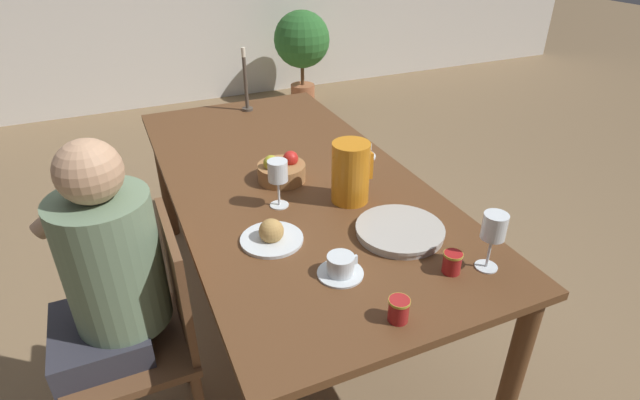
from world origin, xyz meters
name	(u,v)px	position (x,y,z in m)	size (l,w,h in m)	color
ground_plane	(295,311)	(0.00, 0.00, 0.00)	(20.00, 20.00, 0.00)	#7F6647
dining_table	(291,195)	(0.00, 0.00, 0.67)	(0.98, 2.04, 0.75)	brown
chair_person_side	(147,334)	(-0.68, -0.39, 0.48)	(0.42, 0.42, 0.89)	brown
person_seated	(106,283)	(-0.76, -0.36, 0.71)	(0.39, 0.41, 1.19)	#33333D
red_pitcher	(351,172)	(0.14, -0.27, 0.87)	(0.17, 0.14, 0.24)	orange
wine_glass_water	(278,173)	(-0.12, -0.20, 0.89)	(0.07, 0.07, 0.19)	white
wine_glass_juice	(494,230)	(0.34, -0.82, 0.90)	(0.07, 0.07, 0.20)	white
teacup_near_person	(341,267)	(-0.09, -0.67, 0.78)	(0.15, 0.15, 0.07)	silver
teacup_across	(360,151)	(0.36, 0.06, 0.78)	(0.15, 0.15, 0.07)	silver
serving_tray	(400,231)	(0.19, -0.55, 0.77)	(0.31, 0.31, 0.03)	#B7B2A8
bread_plate	(272,235)	(-0.23, -0.41, 0.78)	(0.21, 0.21, 0.09)	silver
jam_jar_amber	(452,262)	(0.23, -0.80, 0.79)	(0.06, 0.06, 0.07)	#A81E1E
jam_jar_red	(399,309)	(-0.03, -0.91, 0.79)	(0.06, 0.06, 0.07)	#A81E1E
fruit_bowl	(281,170)	(-0.04, -0.01, 0.80)	(0.20, 0.20, 0.12)	#9E6B3D
candlestick_tall	(246,86)	(0.07, 0.86, 0.89)	(0.06, 0.06, 0.35)	#4C4238
potted_plant	(302,43)	(1.23, 2.93, 0.59)	(0.55, 0.55, 0.90)	#A8603D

